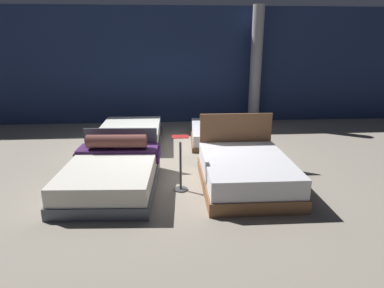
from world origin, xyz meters
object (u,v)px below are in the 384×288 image
at_px(price_sign, 181,170).
at_px(support_pillar, 256,67).
at_px(bed_3, 221,134).
at_px(bed_2, 131,134).
at_px(bed_0, 112,174).
at_px(bed_1, 246,172).

relative_size(price_sign, support_pillar, 0.28).
relative_size(bed_3, support_pillar, 0.60).
height_order(bed_2, price_sign, price_sign).
bearing_deg(bed_3, support_pillar, 57.22).
xyz_separation_m(bed_0, bed_3, (2.36, 2.77, -0.08)).
relative_size(bed_1, bed_2, 0.99).
bearing_deg(price_sign, bed_1, 2.62).
height_order(bed_0, price_sign, price_sign).
height_order(bed_2, bed_3, bed_2).
bearing_deg(price_sign, bed_0, 172.20).
height_order(bed_2, support_pillar, support_pillar).
xyz_separation_m(bed_1, price_sign, (-1.15, -0.05, 0.10)).
height_order(bed_0, bed_3, bed_0).
height_order(bed_0, bed_2, bed_0).
xyz_separation_m(bed_0, support_pillar, (3.68, 4.59, 1.48)).
bearing_deg(bed_0, bed_1, 0.48).
height_order(price_sign, support_pillar, support_pillar).
relative_size(bed_2, price_sign, 2.18).
bearing_deg(bed_0, price_sign, -4.59).
bearing_deg(bed_0, bed_3, 52.74).
relative_size(bed_3, price_sign, 2.18).
xyz_separation_m(bed_2, price_sign, (1.15, -2.93, 0.15)).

